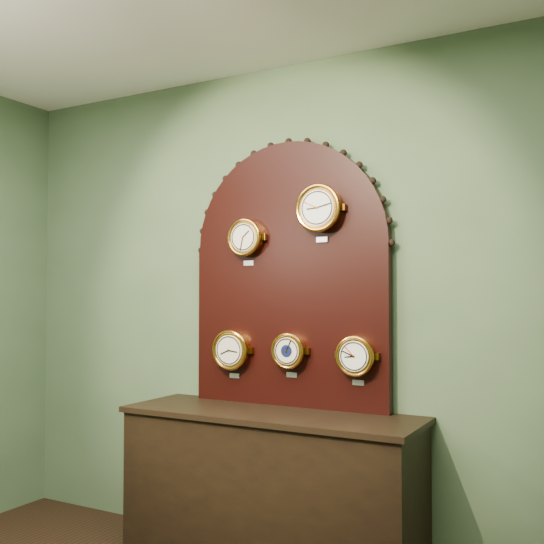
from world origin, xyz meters
The scene contains 8 objects.
wall_back centered at (0.00, 2.50, 1.40)m, with size 4.00×4.00×0.00m, color #4B6545.
shop_counter centered at (0.00, 2.23, 0.40)m, with size 1.60×0.50×0.80m, color black.
display_board centered at (0.00, 2.45, 1.63)m, with size 1.26×0.06×1.53m.
roman_clock centered at (-0.25, 2.38, 1.79)m, with size 0.22×0.08×0.27m.
arabic_clock centered at (0.22, 2.38, 1.93)m, with size 0.27×0.08×0.31m.
hygrometer centered at (-0.34, 2.38, 1.13)m, with size 0.24×0.08×0.29m.
barometer centered at (0.04, 2.38, 1.15)m, with size 0.20×0.08×0.25m.
tide_clock centered at (0.43, 2.38, 1.13)m, with size 0.22×0.08×0.27m.
Camera 1 is at (1.68, -0.82, 1.46)m, focal length 42.67 mm.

